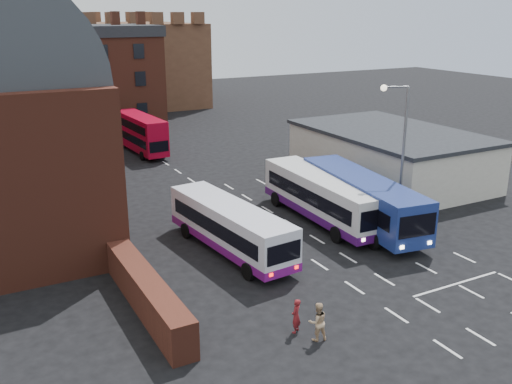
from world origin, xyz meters
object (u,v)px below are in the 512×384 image
bus_white_inbound (322,195)px  bus_blue (361,197)px  bus_white_outbound (230,225)px  street_lamp (399,142)px  pedestrian_red (296,316)px  pedestrian_beige (318,322)px  bus_red_double (141,133)px

bus_white_inbound → bus_blue: (1.83, -1.86, 0.10)m
bus_white_outbound → bus_blue: size_ratio=0.87×
bus_white_inbound → street_lamp: bearing=150.0°
bus_white_inbound → pedestrian_red: size_ratio=7.27×
street_lamp → pedestrian_beige: bearing=-142.9°
bus_white_outbound → bus_white_inbound: size_ratio=0.93×
bus_white_outbound → bus_white_inbound: bearing=6.9°
pedestrian_red → pedestrian_beige: bearing=81.8°
bus_white_outbound → street_lamp: bearing=-9.6°
bus_blue → pedestrian_beige: bus_blue is taller
bus_red_double → pedestrian_beige: (-3.80, -37.16, -1.13)m
bus_white_outbound → pedestrian_beige: (-0.85, -10.46, -0.83)m
bus_blue → street_lamp: 4.37m
bus_red_double → pedestrian_red: bus_red_double is taller
bus_red_double → bus_white_outbound: bearing=80.5°
street_lamp → bus_red_double: bearing=108.1°
street_lamp → pedestrian_red: bearing=-146.8°
street_lamp → pedestrian_red: street_lamp is taller
bus_white_inbound → bus_blue: bus_blue is taller
bus_white_inbound → bus_red_double: size_ratio=1.22×
bus_red_double → street_lamp: 29.16m
bus_white_outbound → bus_blue: (9.62, -0.11, 0.25)m
bus_white_outbound → pedestrian_beige: bearing=-100.4°
street_lamp → pedestrian_beige: (-12.78, -9.65, -4.72)m
bus_red_double → pedestrian_beige: bearing=81.0°
bus_blue → pedestrian_red: bearing=48.0°
pedestrian_red → bus_blue: bearing=-174.2°
bus_white_inbound → bus_red_double: bearing=-77.4°
bus_white_inbound → street_lamp: size_ratio=1.26×
pedestrian_red → bus_white_outbound: bearing=-132.8°
bus_white_outbound → bus_red_double: 26.87m
bus_red_double → pedestrian_red: (-4.29, -36.18, -1.21)m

